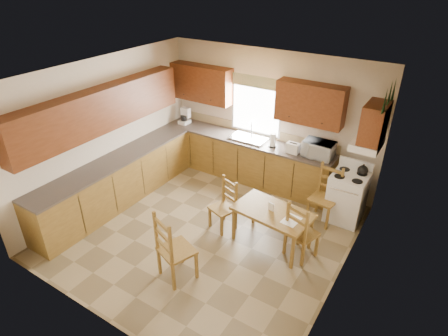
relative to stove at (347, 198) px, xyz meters
The scene contains 35 objects.
floor 2.53m from the stove, 139.08° to the right, with size 4.50×4.50×0.00m, color #847352.
ceiling 3.36m from the stove, 139.08° to the right, with size 4.50×4.50×0.00m, color brown.
wall_left 4.53m from the stove, 158.47° to the right, with size 4.50×4.50×0.00m, color beige.
wall_right 1.90m from the stove, 77.21° to the right, with size 4.50×4.50×0.00m, color beige.
wall_back 2.18m from the stove, 161.74° to the left, with size 4.50×4.50×0.00m, color beige.
wall_front 4.41m from the stove, 115.85° to the right, with size 4.50×4.50×0.00m, color beige.
lower_cab_back 2.28m from the stove, behind, with size 3.75×0.60×0.88m, color brown.
lower_cab_left 4.22m from the stove, 155.08° to the right, with size 0.60×3.60×0.88m, color brown.
counter_back 2.32m from the stove, behind, with size 3.75×0.63×0.04m, color #493F3A.
counter_left 4.25m from the stove, 155.08° to the right, with size 0.63×3.60×0.04m, color #493F3A.
backsplash 2.40m from the stove, 164.85° to the left, with size 3.75×0.01×0.18m, color tan.
upper_cab_back_left 3.74m from the stove, behind, with size 1.41×0.33×0.75m, color brown.
upper_cab_back_right 1.80m from the stove, 155.89° to the left, with size 1.25×0.33×0.75m, color brown.
upper_cab_left 4.57m from the stove, 155.83° to the right, with size 0.33×3.60×0.75m, color brown.
upper_cab_stove 1.47m from the stove, ahead, with size 0.33×0.62×0.62m, color brown.
range_hood 1.09m from the stove, ahead, with size 0.44×0.62×0.12m, color silver.
window_frame 2.52m from the stove, 164.85° to the left, with size 1.13×0.02×1.18m, color silver.
window_pane 2.52m from the stove, 164.97° to the left, with size 1.05×0.01×1.10m, color white.
window_valance 2.77m from the stove, 165.58° to the left, with size 1.19×0.01×0.24m, color #435B28.
sink_basin 2.26m from the stove, behind, with size 0.75×0.45×0.04m, color silver.
pine_decal_a 1.99m from the stove, 42.24° to the right, with size 0.22×0.22×0.36m, color #163516.
pine_decal_b 2.01m from the stove, ahead, with size 0.22×0.22×0.36m, color #163516.
pine_decal_c 2.00m from the stove, 45.88° to the left, with size 0.22×0.22×0.36m, color #163516.
stove is the anchor object (origin of this frame).
coffeemaker 3.88m from the stove, behind, with size 0.22×0.26×0.37m, color silver.
paper_towel 1.75m from the stove, behind, with size 0.12×0.12×0.27m, color white.
toaster 1.33m from the stove, 169.01° to the left, with size 0.24×0.15×0.20m, color silver.
microwave 1.01m from the stove, 155.81° to the left, with size 0.51×0.37×0.31m, color silver.
dining_table 1.57m from the stove, 121.12° to the right, with size 1.22×0.70×0.65m, color brown.
chair_near_left 3.19m from the stove, 121.00° to the right, with size 0.47×0.45×1.12m, color brown.
chair_near_right 1.37m from the stove, 102.33° to the right, with size 0.42×0.40×1.00m, color brown.
chair_far_left 2.21m from the stove, 140.47° to the right, with size 0.39×0.37×0.93m, color brown.
chair_far_right 0.44m from the stove, 138.47° to the right, with size 0.44×0.42×1.05m, color brown.
table_paper 1.50m from the stove, 108.10° to the right, with size 0.23×0.31×0.00m, color white.
table_card 1.61m from the stove, 122.17° to the right, with size 0.10×0.02×0.13m, color white.
Camera 1 is at (3.01, -4.21, 4.11)m, focal length 30.00 mm.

